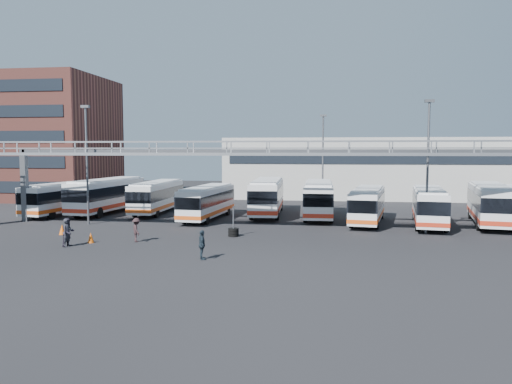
# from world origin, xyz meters

# --- Properties ---
(ground) EXTENTS (140.00, 140.00, 0.00)m
(ground) POSITION_xyz_m (0.00, 0.00, 0.00)
(ground) COLOR black
(ground) RESTS_ON ground
(gantry) EXTENTS (51.40, 5.15, 7.10)m
(gantry) POSITION_xyz_m (0.00, 5.87, 5.51)
(gantry) COLOR gray
(gantry) RESTS_ON ground
(apartment_building) EXTENTS (18.00, 15.00, 16.00)m
(apartment_building) POSITION_xyz_m (-34.00, 30.00, 8.00)
(apartment_building) COLOR brown
(apartment_building) RESTS_ON ground
(warehouse) EXTENTS (42.00, 14.00, 8.00)m
(warehouse) POSITION_xyz_m (12.00, 38.00, 4.00)
(warehouse) COLOR #9E9E99
(warehouse) RESTS_ON ground
(light_pole_left) EXTENTS (0.70, 0.35, 10.21)m
(light_pole_left) POSITION_xyz_m (-16.00, 8.00, 5.73)
(light_pole_left) COLOR #4C4F54
(light_pole_left) RESTS_ON ground
(light_pole_mid) EXTENTS (0.70, 0.35, 10.21)m
(light_pole_mid) POSITION_xyz_m (12.00, 7.00, 5.73)
(light_pole_mid) COLOR #4C4F54
(light_pole_mid) RESTS_ON ground
(light_pole_back) EXTENTS (0.70, 0.35, 10.21)m
(light_pole_back) POSITION_xyz_m (4.00, 22.00, 5.73)
(light_pole_back) COLOR #4C4F54
(light_pole_back) RESTS_ON ground
(bus_0) EXTENTS (3.85, 10.67, 3.17)m
(bus_0) POSITION_xyz_m (-21.48, 13.92, 1.75)
(bus_0) COLOR silver
(bus_0) RESTS_ON ground
(bus_1) EXTENTS (3.69, 11.74, 3.51)m
(bus_1) POSITION_xyz_m (-17.65, 15.47, 1.94)
(bus_1) COLOR silver
(bus_1) RESTS_ON ground
(bus_2) EXTENTS (2.49, 10.65, 3.23)m
(bus_2) POSITION_xyz_m (-12.68, 16.31, 1.79)
(bus_2) COLOR silver
(bus_2) RESTS_ON ground
(bus_3) EXTENTS (3.26, 10.33, 3.08)m
(bus_3) POSITION_xyz_m (-6.54, 12.48, 1.71)
(bus_3) COLOR silver
(bus_3) RESTS_ON ground
(bus_4) EXTENTS (3.14, 11.70, 3.52)m
(bus_4) POSITION_xyz_m (-1.39, 16.36, 1.95)
(bus_4) COLOR silver
(bus_4) RESTS_ON ground
(bus_5) EXTENTS (2.69, 11.25, 3.41)m
(bus_5) POSITION_xyz_m (3.68, 15.18, 1.89)
(bus_5) COLOR silver
(bus_5) RESTS_ON ground
(bus_6) EXTENTS (4.02, 10.44, 3.10)m
(bus_6) POSITION_xyz_m (8.00, 12.01, 1.71)
(bus_6) COLOR silver
(bus_6) RESTS_ON ground
(bus_7) EXTENTS (3.83, 10.70, 3.18)m
(bus_7) POSITION_xyz_m (13.04, 11.20, 1.76)
(bus_7) COLOR silver
(bus_7) RESTS_ON ground
(bus_8) EXTENTS (4.69, 11.78, 3.49)m
(bus_8) POSITION_xyz_m (18.27, 12.43, 1.93)
(bus_8) COLOR silver
(bus_8) RESTS_ON ground
(pedestrian_a) EXTENTS (0.55, 0.75, 1.88)m
(pedestrian_a) POSITION_xyz_m (-12.63, -1.74, 0.94)
(pedestrian_a) COLOR #21222A
(pedestrian_a) RESTS_ON ground
(pedestrian_b) EXTENTS (0.97, 1.10, 1.90)m
(pedestrian_b) POSITION_xyz_m (-12.62, -1.60, 0.95)
(pedestrian_b) COLOR #231F2A
(pedestrian_b) RESTS_ON ground
(pedestrian_c) EXTENTS (1.11, 1.26, 1.69)m
(pedestrian_c) POSITION_xyz_m (-8.73, 0.57, 0.84)
(pedestrian_c) COLOR black
(pedestrian_c) RESTS_ON ground
(pedestrian_d) EXTENTS (0.75, 1.11, 1.74)m
(pedestrian_d) POSITION_xyz_m (-2.81, -4.35, 0.87)
(pedestrian_d) COLOR #19242E
(pedestrian_d) RESTS_ON ground
(cone_left) EXTENTS (0.56, 0.56, 0.72)m
(cone_left) POSITION_xyz_m (-11.75, -0.19, 0.36)
(cone_left) COLOR #D2520B
(cone_left) RESTS_ON ground
(cone_right) EXTENTS (0.62, 0.62, 0.77)m
(cone_right) POSITION_xyz_m (-15.50, 2.73, 0.39)
(cone_right) COLOR #D2520B
(cone_right) RESTS_ON ground
(tire_stack) EXTENTS (0.78, 0.78, 2.24)m
(tire_stack) POSITION_xyz_m (-2.43, 3.68, 0.38)
(tire_stack) COLOR black
(tire_stack) RESTS_ON ground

